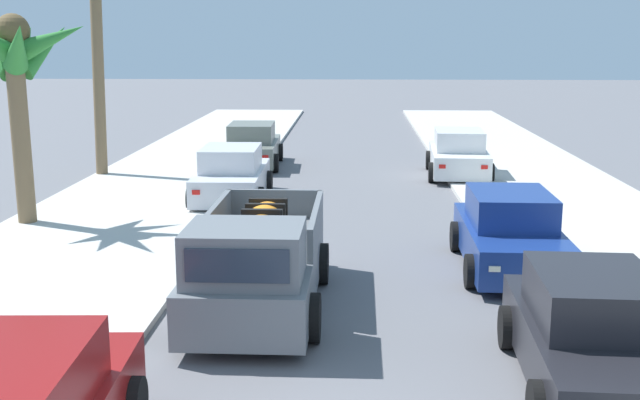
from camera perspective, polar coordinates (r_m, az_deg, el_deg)
name	(u,v)px	position (r m, az deg, el deg)	size (l,w,h in m)	color
sidewalk_left	(117,221)	(20.31, -14.33, -1.46)	(5.36, 60.00, 0.12)	beige
sidewalk_right	(587,226)	(20.24, 18.56, -1.75)	(5.36, 60.00, 0.12)	beige
curb_left	(168,222)	(19.98, -10.81, -1.55)	(0.16, 60.00, 0.10)	silver
curb_right	(534,226)	(19.93, 15.03, -1.78)	(0.16, 60.00, 0.10)	silver
pickup_truck	(258,264)	(13.35, -4.46, -4.56)	(2.25, 5.22, 1.80)	slate
car_left_near	(459,155)	(26.66, 9.88, 3.21)	(2.20, 4.33, 1.54)	silver
car_right_near	(510,234)	(16.17, 13.42, -2.35)	(2.08, 4.28, 1.54)	navy
car_left_mid	(232,176)	(22.40, -6.34, 1.73)	(2.08, 4.29, 1.54)	silver
car_right_mid	(593,336)	(11.08, 18.98, -9.18)	(2.17, 4.32, 1.54)	black
car_left_far	(252,146)	(28.37, -4.89, 3.84)	(2.13, 4.31, 1.54)	slate
palm_tree_left_mid	(15,58)	(20.13, -21.00, 9.43)	(3.51, 3.55, 5.06)	brown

